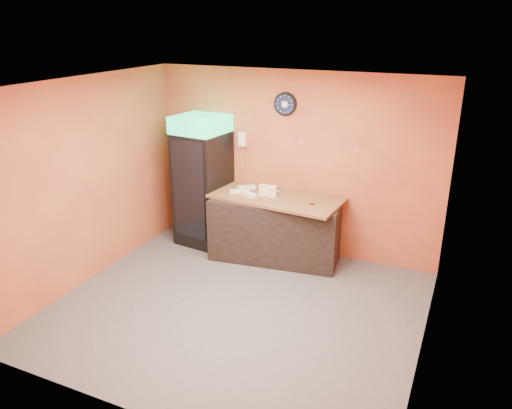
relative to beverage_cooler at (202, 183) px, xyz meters
The scene contains 15 objects.
floor 2.36m from the beverage_cooler, 48.77° to the right, with size 4.50×4.50×0.00m, color #47474C.
back_wall 1.51m from the beverage_cooler, 15.76° to the left, with size 4.50×0.02×2.80m, color #C86B38.
left_wall 1.85m from the beverage_cooler, 117.78° to the right, with size 0.02×4.00×2.80m, color #C86B38.
right_wall 4.01m from the beverage_cooler, 23.69° to the right, with size 0.02×4.00×2.80m, color #C86B38.
ceiling 2.78m from the beverage_cooler, 48.77° to the right, with size 4.50×4.00×0.02m, color white.
beverage_cooler is the anchor object (origin of this frame).
prep_counter 1.40m from the beverage_cooler, ahead, with size 1.91×0.85×0.96m, color black.
wall_clock 1.83m from the beverage_cooler, 16.30° to the left, with size 0.34×0.06×0.34m.
wall_phone 0.95m from the beverage_cooler, 31.57° to the left, with size 0.12×0.10×0.22m.
butcher_paper 1.30m from the beverage_cooler, ahead, with size 1.93×0.90×0.04m, color brown.
sub_roll_stack 1.18m from the beverage_cooler, ahead, with size 0.27×0.12×0.17m.
wrapped_sandwich_left 0.74m from the beverage_cooler, ahead, with size 0.31×0.12×0.04m, color silver.
wrapped_sandwich_mid 0.91m from the beverage_cooler, 10.35° to the right, with size 0.30×0.12×0.04m, color silver.
wrapped_sandwich_right 0.75m from the beverage_cooler, ahead, with size 0.28×0.11×0.04m, color silver.
kitchen_tool 1.31m from the beverage_cooler, ahead, with size 0.05×0.05×0.05m, color silver.
Camera 1 is at (2.49, -4.92, 3.50)m, focal length 35.00 mm.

